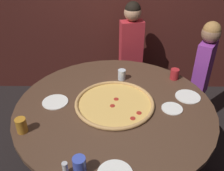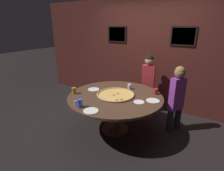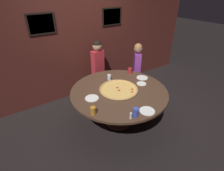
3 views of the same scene
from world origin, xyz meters
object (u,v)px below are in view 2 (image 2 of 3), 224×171
Objects in this scene: drink_cup_far_right at (80,103)px; white_plate_left_side at (94,89)px; condiment_shaker at (76,103)px; drink_cup_near_left at (130,87)px; white_plate_beside_cup at (91,111)px; diner_side_right at (177,95)px; giant_pizza at (116,95)px; white_plate_far_back at (139,102)px; drink_cup_front_edge at (74,91)px; drink_cup_by_shaker at (156,91)px; white_plate_right_side at (153,101)px; diner_centre_back at (148,80)px; dining_table at (115,101)px.

drink_cup_far_right reaches higher than white_plate_left_side.
drink_cup_near_left is at bearing 71.49° from condiment_shaker.
drink_cup_far_right is 0.58× the size of white_plate_beside_cup.
condiment_shaker is 1.86m from diner_side_right.
white_plate_far_back is at bearing -7.07° from giant_pizza.
drink_cup_front_edge is 1.25× the size of condiment_shaker.
drink_cup_far_right reaches higher than white_plate_far_back.
drink_cup_near_left is 0.54m from drink_cup_by_shaker.
white_plate_beside_cup is (0.01, -0.74, -0.01)m from giant_pizza.
giant_pizza is 5.79× the size of drink_cup_front_edge.
drink_cup_front_edge is (-0.78, -0.77, 0.01)m from drink_cup_near_left.
diner_side_right is (0.89, 0.19, -0.07)m from drink_cup_near_left.
white_plate_right_side is (1.21, 0.09, 0.00)m from white_plate_left_side.
drink_cup_front_edge is 0.09× the size of diner_centre_back.
diner_centre_back is at bearing 74.20° from condiment_shaker.
drink_cup_far_right is at bearing -125.63° from drink_cup_by_shaker.
drink_cup_by_shaker is 1.49m from condiment_shaker.
white_plate_left_side is at bearing -146.53° from drink_cup_near_left.
diner_side_right reaches higher than giant_pizza.
drink_cup_by_shaker is 1.44m from drink_cup_far_right.
drink_cup_front_edge is 0.52× the size of white_plate_beside_cup.
white_plate_left_side is at bearing 124.93° from white_plate_beside_cup.
white_plate_left_side reaches higher than dining_table.
diner_side_right is at bearing 55.39° from white_plate_far_back.
drink_cup_front_edge is at bearing 151.14° from white_plate_beside_cup.
diner_side_right is at bearing 30.03° from drink_cup_front_edge.
drink_cup_front_edge reaches higher than drink_cup_by_shaker.
condiment_shaker reaches higher than giant_pizza.
drink_cup_by_shaker is 0.48× the size of white_plate_right_side.
diner_centre_back is at bearing 83.66° from white_plate_beside_cup.
white_plate_right_side is at bearing 9.75° from giant_pizza.
drink_cup_near_left is 0.08× the size of diner_centre_back.
white_plate_beside_cup is (0.00, -0.73, 0.12)m from dining_table.
drink_cup_front_edge is 0.42m from white_plate_left_side.
white_plate_beside_cup is 0.32m from condiment_shaker.
white_plate_left_side is 1.21m from white_plate_right_side.
dining_table is at bearing -4.29° from white_plate_left_side.
condiment_shaker is 0.08× the size of diner_side_right.
drink_cup_far_right reaches higher than drink_cup_front_edge.
white_plate_right_side is 0.17× the size of diner_centre_back.
drink_cup_by_shaker is at bearing 35.59° from giant_pizza.
drink_cup_far_right reaches higher than white_plate_beside_cup.
drink_cup_by_shaker is 0.90× the size of drink_cup_front_edge.
condiment_shaker is (-0.09, -0.00, -0.02)m from drink_cup_far_right.
dining_table is at bearing 25.34° from drink_cup_front_edge.
diner_side_right is (0.97, 0.62, -0.03)m from giant_pizza.
condiment_shaker is (-0.39, -1.16, -0.00)m from drink_cup_near_left.
drink_cup_by_shaker is 0.81× the size of drink_cup_far_right.
diner_centre_back reaches higher than drink_cup_by_shaker.
dining_table is 0.77m from drink_cup_far_right.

